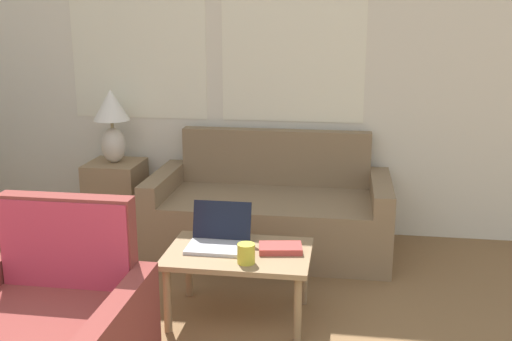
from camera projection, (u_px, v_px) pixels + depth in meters
name	position (u px, v px, depth m)	size (l,w,h in m)	color
wall_back	(224.00, 68.00, 4.70)	(5.92, 0.06, 2.60)	silver
couch	(270.00, 214.00, 4.48)	(1.74, 0.85, 0.85)	#846B4C
armchair	(48.00, 339.00, 2.75)	(0.87, 0.77, 0.87)	brown
side_table	(117.00, 198.00, 4.78)	(0.41, 0.41, 0.59)	#937551
table_lamp	(112.00, 119.00, 4.62)	(0.28, 0.28, 0.57)	beige
coffee_table	(239.00, 260.00, 3.40)	(0.82, 0.55, 0.41)	#8E704C
laptop	(219.00, 237.00, 3.45)	(0.35, 0.29, 0.24)	#B7B7BC
cup_navy	(246.00, 254.00, 3.21)	(0.10, 0.10, 0.11)	gold
book_red	(280.00, 248.00, 3.38)	(0.26, 0.19, 0.04)	#B23D38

